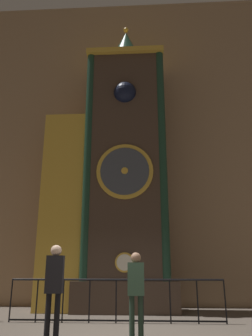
{
  "coord_description": "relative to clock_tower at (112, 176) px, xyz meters",
  "views": [
    {
      "loc": [
        0.54,
        -7.18,
        1.35
      ],
      "look_at": [
        -0.1,
        3.96,
        4.73
      ],
      "focal_mm": 35.0,
      "sensor_mm": 36.0,
      "label": 1
    }
  ],
  "objects": [
    {
      "name": "cathedral_back_wall",
      "position": [
        0.5,
        1.44,
        2.09
      ],
      "size": [
        24.0,
        0.32,
        13.06
      ],
      "color": "#997A5B",
      "rests_on": "ground_plane"
    },
    {
      "name": "clock_tower",
      "position": [
        0.0,
        0.0,
        0.0
      ],
      "size": [
        4.53,
        1.84,
        10.74
      ],
      "color": "#423328",
      "rests_on": "ground_plane"
    },
    {
      "name": "railing_fence",
      "position": [
        0.35,
        -2.17,
        -3.84
      ],
      "size": [
        5.53,
        0.05,
        1.06
      ],
      "color": "black",
      "rests_on": "ground_plane"
    },
    {
      "name": "visitor_near",
      "position": [
        -0.7,
        -4.31,
        -3.35
      ],
      "size": [
        0.36,
        0.25,
        1.78
      ],
      "rotation": [
        0.0,
        0.0,
        0.09
      ],
      "color": "black",
      "rests_on": "ground_plane"
    },
    {
      "name": "visitor_far",
      "position": [
        0.92,
        -3.9,
        -3.44
      ],
      "size": [
        0.34,
        0.22,
        1.65
      ],
      "rotation": [
        0.0,
        0.0,
        -0.01
      ],
      "color": "#213427",
      "rests_on": "ground_plane"
    }
  ]
}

